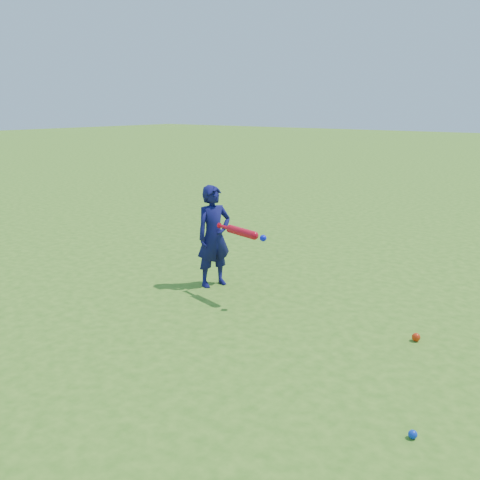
{
  "coord_description": "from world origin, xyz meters",
  "views": [
    {
      "loc": [
        4.03,
        -4.58,
        2.14
      ],
      "look_at": [
        0.53,
        0.04,
        0.66
      ],
      "focal_mm": 40.0,
      "sensor_mm": 36.0,
      "label": 1
    }
  ],
  "objects": [
    {
      "name": "ground_ball_blue",
      "position": [
        3.07,
        -1.43,
        0.03
      ],
      "size": [
        0.06,
        0.06,
        0.06
      ],
      "primitive_type": "sphere",
      "color": "#0B30C6",
      "rests_on": "ground"
    },
    {
      "name": "bat_swing",
      "position": [
        0.64,
        -0.04,
        0.78
      ],
      "size": [
        0.79,
        0.25,
        0.09
      ],
      "rotation": [
        0.0,
        0.0,
        -0.24
      ],
      "color": "red",
      "rests_on": "ground"
    },
    {
      "name": "child",
      "position": [
        0.04,
        0.16,
        0.61
      ],
      "size": [
        0.43,
        0.52,
        1.22
      ],
      "primitive_type": "imported",
      "rotation": [
        0.0,
        0.0,
        1.23
      ],
      "color": "#10104D",
      "rests_on": "ground"
    },
    {
      "name": "ground",
      "position": [
        0.0,
        0.0,
        0.0
      ],
      "size": [
        80.0,
        80.0,
        0.0
      ],
      "primitive_type": "plane",
      "color": "#3C731B",
      "rests_on": "ground"
    },
    {
      "name": "ground_ball_red",
      "position": [
        2.56,
        0.07,
        0.04
      ],
      "size": [
        0.08,
        0.08,
        0.08
      ],
      "primitive_type": "sphere",
      "color": "red",
      "rests_on": "ground"
    }
  ]
}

